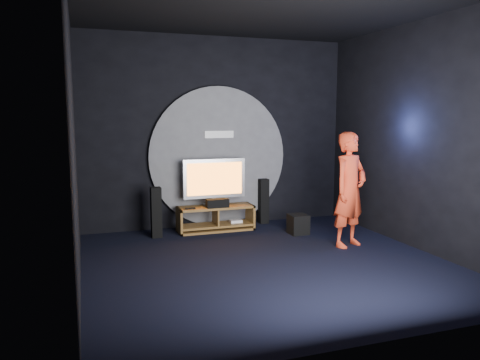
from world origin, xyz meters
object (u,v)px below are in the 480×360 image
object	(u,v)px
tower_speaker_left	(156,212)
tower_speaker_right	(263,201)
media_console	(216,220)
player	(350,190)
tv	(214,180)
subwoofer	(298,224)

from	to	relation	value
tower_speaker_left	tower_speaker_right	distance (m)	2.16
media_console	player	xyz separation A→B (m)	(1.73, -1.64, 0.71)
tv	tower_speaker_right	distance (m)	1.16
tower_speaker_left	subwoofer	distance (m)	2.48
media_console	player	bearing A→B (deg)	-43.49
tower_speaker_left	subwoofer	world-z (taller)	tower_speaker_left
player	tv	bearing A→B (deg)	113.93
tower_speaker_right	player	xyz separation A→B (m)	(0.70, -1.93, 0.48)
media_console	tv	world-z (taller)	tv
tv	player	distance (m)	2.44
tv	subwoofer	distance (m)	1.69
tv	tower_speaker_right	size ratio (longest dim) A/B	1.32
tower_speaker_left	player	distance (m)	3.24
subwoofer	tower_speaker_left	bearing A→B (deg)	166.33
tv	player	bearing A→B (deg)	-44.52
subwoofer	player	bearing A→B (deg)	-65.40
tower_speaker_right	subwoofer	xyz separation A→B (m)	(0.27, -0.99, -0.26)
subwoofer	player	distance (m)	1.27
tower_speaker_left	tower_speaker_right	world-z (taller)	same
media_console	tower_speaker_right	size ratio (longest dim) A/B	1.59
media_console	tower_speaker_right	bearing A→B (deg)	15.42
tv	tower_speaker_left	world-z (taller)	tv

